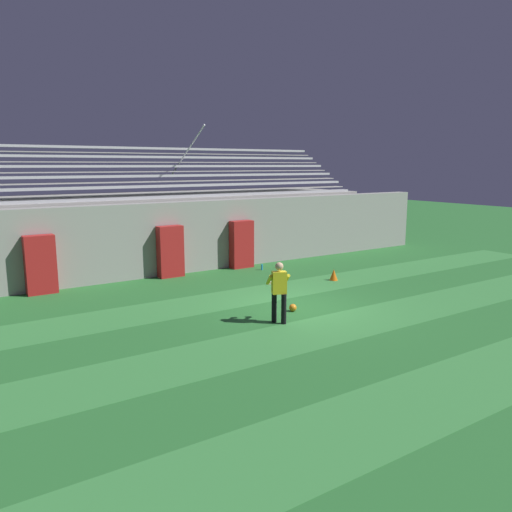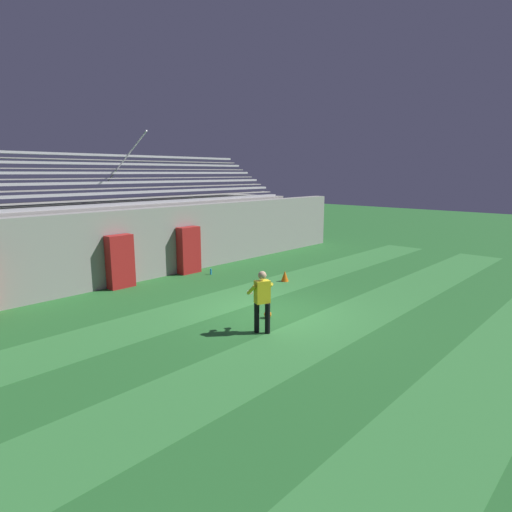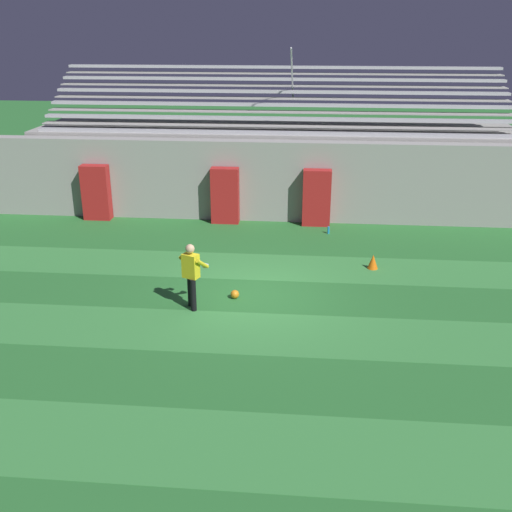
# 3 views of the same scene
# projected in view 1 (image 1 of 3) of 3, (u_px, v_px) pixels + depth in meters

# --- Properties ---
(ground_plane) EXTENTS (80.00, 80.00, 0.00)m
(ground_plane) POSITION_uv_depth(u_px,v_px,m) (301.00, 307.00, 15.01)
(ground_plane) COLOR #286B2D
(turf_stripe_near) EXTENTS (28.00, 1.98, 0.01)m
(turf_stripe_near) POSITION_uv_depth(u_px,v_px,m) (485.00, 376.00, 10.08)
(turf_stripe_near) COLOR #38843D
(turf_stripe_near) RESTS_ON ground
(turf_stripe_mid) EXTENTS (28.00, 1.98, 0.01)m
(turf_stripe_mid) POSITION_uv_depth(u_px,v_px,m) (348.00, 324.00, 13.34)
(turf_stripe_mid) COLOR #38843D
(turf_stripe_mid) RESTS_ON ground
(turf_stripe_far) EXTENTS (28.00, 1.98, 0.01)m
(turf_stripe_far) POSITION_uv_depth(u_px,v_px,m) (264.00, 293.00, 16.60)
(turf_stripe_far) COLOR #38843D
(turf_stripe_far) RESTS_ON ground
(back_wall) EXTENTS (24.00, 0.60, 2.80)m
(back_wall) POSITION_uv_depth(u_px,v_px,m) (201.00, 236.00, 20.10)
(back_wall) COLOR #999691
(back_wall) RESTS_ON ground
(padding_pillar_gate_left) EXTENTS (0.96, 0.44, 1.95)m
(padding_pillar_gate_left) POSITION_uv_depth(u_px,v_px,m) (170.00, 252.00, 18.87)
(padding_pillar_gate_left) COLOR #B21E1E
(padding_pillar_gate_left) RESTS_ON ground
(padding_pillar_gate_right) EXTENTS (0.96, 0.44, 1.95)m
(padding_pillar_gate_right) POSITION_uv_depth(u_px,v_px,m) (242.00, 244.00, 20.58)
(padding_pillar_gate_right) COLOR #B21E1E
(padding_pillar_gate_right) RESTS_ON ground
(padding_pillar_far_left) EXTENTS (0.96, 0.44, 1.95)m
(padding_pillar_far_left) POSITION_uv_depth(u_px,v_px,m) (40.00, 265.00, 16.38)
(padding_pillar_far_left) COLOR #B21E1E
(padding_pillar_far_left) RESTS_ON ground
(bleacher_stand) EXTENTS (18.00, 4.75, 5.83)m
(bleacher_stand) POSITION_uv_depth(u_px,v_px,m) (173.00, 226.00, 22.29)
(bleacher_stand) COLOR #999691
(bleacher_stand) RESTS_ON ground
(goalkeeper) EXTENTS (0.71, 0.69, 1.67)m
(goalkeeper) POSITION_uv_depth(u_px,v_px,m) (279.00, 288.00, 13.32)
(goalkeeper) COLOR black
(goalkeeper) RESTS_ON ground
(soccer_ball) EXTENTS (0.22, 0.22, 0.22)m
(soccer_ball) POSITION_uv_depth(u_px,v_px,m) (293.00, 308.00, 14.52)
(soccer_ball) COLOR orange
(soccer_ball) RESTS_ON ground
(traffic_cone) EXTENTS (0.30, 0.30, 0.42)m
(traffic_cone) POSITION_uv_depth(u_px,v_px,m) (334.00, 275.00, 18.41)
(traffic_cone) COLOR orange
(traffic_cone) RESTS_ON ground
(water_bottle) EXTENTS (0.07, 0.07, 0.24)m
(water_bottle) POSITION_uv_depth(u_px,v_px,m) (262.00, 267.00, 20.23)
(water_bottle) COLOR #1E8CD8
(water_bottle) RESTS_ON ground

